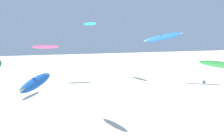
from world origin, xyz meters
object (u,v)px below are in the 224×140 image
object	(u,v)px
flying_kite_0	(46,47)
flying_kite_5	(163,37)
flying_kite_7	(224,65)
flying_kite_3	(37,82)
flying_kite_10	(90,24)

from	to	relation	value
flying_kite_0	flying_kite_5	bearing A→B (deg)	-24.83
flying_kite_5	flying_kite_7	world-z (taller)	flying_kite_5
flying_kite_3	flying_kite_7	bearing A→B (deg)	-1.17
flying_kite_0	flying_kite_3	xyz separation A→B (m)	(-5.18, -38.13, -1.42)
flying_kite_3	flying_kite_5	world-z (taller)	flying_kite_5
flying_kite_3	flying_kite_10	bearing A→B (deg)	67.56
flying_kite_7	flying_kite_0	bearing A→B (deg)	111.50
flying_kite_0	flying_kite_10	bearing A→B (deg)	9.92
flying_kite_3	flying_kite_10	distance (m)	43.97
flying_kite_5	flying_kite_10	size ratio (longest dim) A/B	0.83
flying_kite_0	flying_kite_3	distance (m)	38.51
flying_kite_5	flying_kite_7	size ratio (longest dim) A/B	1.38
flying_kite_5	flying_kite_3	bearing A→B (deg)	-138.21
flying_kite_0	flying_kite_7	bearing A→B (deg)	-68.50
flying_kite_0	flying_kite_5	distance (m)	27.30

